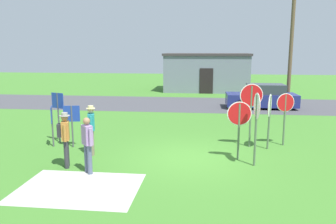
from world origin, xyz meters
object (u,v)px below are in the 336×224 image
(stop_sign_low_front, at_px, (251,104))
(info_panel_middle, at_px, (52,119))
(stop_sign_rear_left, at_px, (256,116))
(info_panel_rightmost, at_px, (72,119))
(person_in_blue, at_px, (65,136))
(stop_sign_leaning_left, at_px, (239,120))
(info_panel_leftmost, at_px, (58,109))
(parked_car_on_street, at_px, (262,97))
(stop_sign_rear_right, at_px, (269,112))
(utility_pole, at_px, (291,43))
(stop_sign_center_cluster, at_px, (285,110))
(person_with_sunhat, at_px, (91,127))
(person_in_teal, at_px, (87,142))

(stop_sign_low_front, relative_size, info_panel_middle, 1.56)
(stop_sign_rear_left, height_order, info_panel_rightmost, stop_sign_rear_left)
(person_in_blue, bearing_deg, info_panel_rightmost, 106.95)
(stop_sign_leaning_left, distance_m, info_panel_rightmost, 6.11)
(stop_sign_leaning_left, height_order, info_panel_leftmost, info_panel_leftmost)
(parked_car_on_street, distance_m, info_panel_leftmost, 12.95)
(info_panel_rightmost, bearing_deg, stop_sign_rear_right, 4.65)
(stop_sign_rear_right, relative_size, stop_sign_rear_left, 0.88)
(utility_pole, distance_m, info_panel_rightmost, 15.43)
(utility_pole, distance_m, stop_sign_center_cluster, 10.53)
(stop_sign_rear_left, bearing_deg, person_in_blue, -171.98)
(person_with_sunhat, height_order, info_panel_leftmost, info_panel_leftmost)
(stop_sign_leaning_left, bearing_deg, stop_sign_center_cluster, 45.90)
(stop_sign_low_front, height_order, stop_sign_center_cluster, stop_sign_low_front)
(person_with_sunhat, relative_size, info_panel_middle, 1.13)
(person_in_blue, relative_size, info_panel_leftmost, 0.88)
(person_with_sunhat, xyz_separation_m, info_panel_leftmost, (-1.79, 1.34, 0.39))
(stop_sign_leaning_left, bearing_deg, person_in_teal, -158.12)
(utility_pole, bearing_deg, stop_sign_center_cluster, -103.42)
(person_in_blue, bearing_deg, stop_sign_rear_left, 8.02)
(stop_sign_rear_left, relative_size, person_in_teal, 1.38)
(stop_sign_low_front, relative_size, info_panel_rightmost, 1.51)
(parked_car_on_street, relative_size, stop_sign_leaning_left, 2.22)
(person_with_sunhat, xyz_separation_m, info_panel_middle, (-1.80, 0.78, 0.07))
(utility_pole, height_order, stop_sign_low_front, utility_pole)
(utility_pole, relative_size, stop_sign_rear_right, 3.73)
(stop_sign_leaning_left, distance_m, person_in_teal, 4.90)
(stop_sign_rear_right, xyz_separation_m, person_in_teal, (-5.73, -3.16, -0.45))
(info_panel_rightmost, bearing_deg, info_panel_leftmost, 144.92)
(person_in_blue, distance_m, person_in_teal, 0.96)
(parked_car_on_street, relative_size, person_in_teal, 2.57)
(parked_car_on_street, bearing_deg, stop_sign_leaning_left, -102.76)
(utility_pole, height_order, stop_sign_leaning_left, utility_pole)
(stop_sign_rear_right, xyz_separation_m, info_panel_rightmost, (-7.25, -0.59, -0.31))
(person_in_blue, height_order, person_in_teal, person_in_blue)
(person_in_blue, bearing_deg, info_panel_leftmost, 117.82)
(stop_sign_rear_right, xyz_separation_m, person_with_sunhat, (-6.23, -1.39, -0.42))
(utility_pole, bearing_deg, parked_car_on_street, -142.44)
(parked_car_on_street, height_order, info_panel_leftmost, info_panel_leftmost)
(stop_sign_rear_left, distance_m, info_panel_middle, 7.43)
(person_in_blue, height_order, info_panel_middle, person_in_blue)
(parked_car_on_street, xyz_separation_m, person_in_blue, (-7.75, -11.81, 0.32))
(stop_sign_rear_left, height_order, stop_sign_center_cluster, stop_sign_rear_left)
(stop_sign_low_front, relative_size, stop_sign_rear_right, 1.17)
(utility_pole, bearing_deg, info_panel_rightmost, -132.84)
(stop_sign_leaning_left, height_order, person_in_teal, stop_sign_leaning_left)
(utility_pole, distance_m, info_panel_middle, 15.97)
(stop_sign_leaning_left, distance_m, person_in_blue, 5.59)
(person_in_blue, xyz_separation_m, info_panel_leftmost, (-1.42, 2.69, 0.36))
(person_with_sunhat, relative_size, person_in_blue, 1.00)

